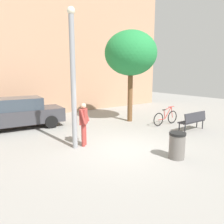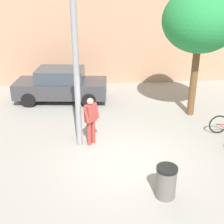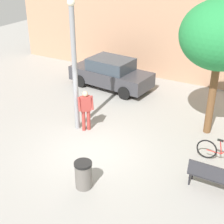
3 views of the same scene
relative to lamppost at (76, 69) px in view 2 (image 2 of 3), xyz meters
name	(u,v)px [view 2 (image 2 of 3)]	position (x,y,z in m)	size (l,w,h in m)	color
ground_plane	(126,162)	(1.45, -1.21, -2.66)	(36.00, 36.00, 0.00)	gray
lamppost	(76,69)	(0.00, 0.00, 0.00)	(0.28, 0.28, 5.00)	gray
person_by_lamppost	(91,118)	(0.40, 0.03, -1.69)	(0.58, 0.58, 1.67)	#9E3833
plaza_tree	(200,21)	(4.64, 2.20, 1.15)	(2.88, 2.88, 5.06)	brown
parked_car_charcoal	(61,85)	(-0.88, 4.32, -1.88)	(4.35, 2.14, 1.55)	#38383D
trash_bin	(166,182)	(2.22, -2.92, -2.21)	(0.54, 0.54, 0.88)	#66605B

